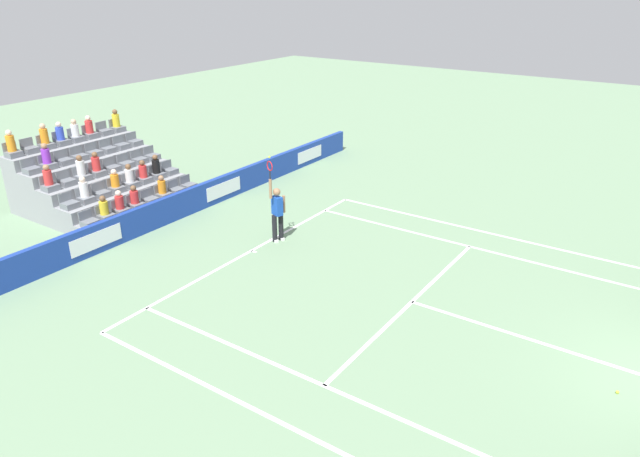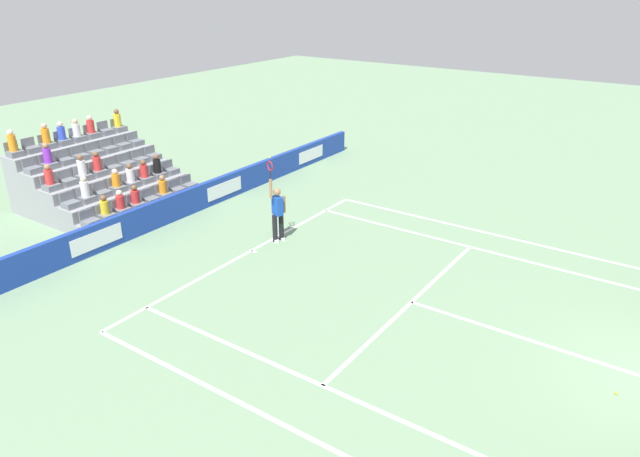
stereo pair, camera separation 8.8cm
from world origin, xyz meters
The scene contains 12 objects.
line_baseline centered at (0.00, -11.89, 0.00)m, with size 10.97×0.10×0.01m, color white.
line_service centered at (0.00, -6.40, 0.00)m, with size 8.23×0.10×0.01m, color white.
line_centre_service centered at (0.00, -3.20, 0.00)m, with size 0.10×6.40×0.01m, color white.
line_singles_sideline_left centered at (4.12, -5.95, 0.00)m, with size 0.10×11.89×0.01m, color white.
line_singles_sideline_right centered at (-4.12, -5.95, 0.00)m, with size 0.10×11.89×0.01m, color white.
line_doubles_sideline_left centered at (5.49, -5.95, 0.00)m, with size 0.10×11.89×0.01m, color white.
line_doubles_sideline_right centered at (-5.49, -5.95, 0.00)m, with size 0.10×11.89×0.01m, color white.
line_centre_mark centered at (0.00, -11.79, 0.00)m, with size 0.10×0.20×0.01m, color white.
sponsor_barrier centered at (0.00, -15.72, 0.47)m, with size 22.49×0.22×0.94m.
tennis_player centered at (-1.07, -11.68, 0.99)m, with size 0.51×0.43×2.85m.
stadium_stand centered at (0.01, -19.28, 0.83)m, with size 4.96×4.75×3.05m.
loose_tennis_ball centered at (0.95, -1.32, 0.03)m, with size 0.07×0.07×0.07m, color #D1E533.
Camera 2 is at (12.21, -0.88, 7.80)m, focal length 32.70 mm.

